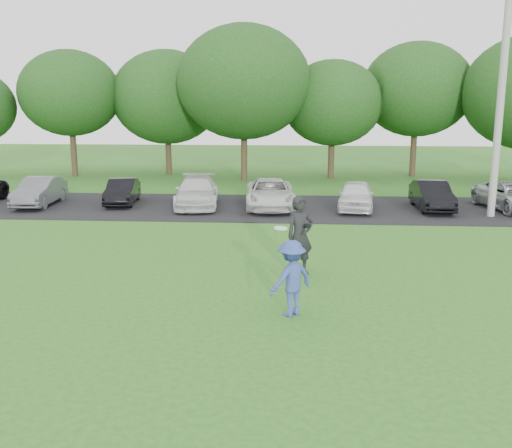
{
  "coord_description": "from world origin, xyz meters",
  "views": [
    {
      "loc": [
        1.04,
        -10.74,
        4.32
      ],
      "look_at": [
        0.0,
        3.5,
        1.3
      ],
      "focal_mm": 40.0,
      "sensor_mm": 36.0,
      "label": 1
    }
  ],
  "objects": [
    {
      "name": "ground",
      "position": [
        0.0,
        0.0,
        0.0
      ],
      "size": [
        100.0,
        100.0,
        0.0
      ],
      "primitive_type": "plane",
      "color": "#2D641C",
      "rests_on": "ground"
    },
    {
      "name": "parking_lot",
      "position": [
        0.0,
        13.0,
        0.01
      ],
      "size": [
        32.0,
        6.5,
        0.03
      ],
      "primitive_type": "cube",
      "color": "black",
      "rests_on": "ground"
    },
    {
      "name": "utility_pole",
      "position": [
        8.58,
        11.64,
        4.95
      ],
      "size": [
        0.28,
        0.28,
        9.9
      ],
      "primitive_type": "cylinder",
      "color": "#9C9B97",
      "rests_on": "ground"
    },
    {
      "name": "frisbee_player",
      "position": [
        0.95,
        0.53,
        0.8
      ],
      "size": [
        1.17,
        1.13,
        1.92
      ],
      "color": "#354A98",
      "rests_on": "ground"
    },
    {
      "name": "camera_bystander",
      "position": [
        1.13,
        3.47,
        1.02
      ],
      "size": [
        0.88,
        0.76,
        2.03
      ],
      "color": "black",
      "rests_on": "ground"
    },
    {
      "name": "parked_cars",
      "position": [
        -0.39,
        12.89,
        0.62
      ],
      "size": [
        28.66,
        4.67,
        1.24
      ],
      "color": "black",
      "rests_on": "parking_lot"
    },
    {
      "name": "tree_row",
      "position": [
        1.51,
        22.76,
        4.91
      ],
      "size": [
        42.39,
        9.85,
        8.64
      ],
      "color": "#38281C",
      "rests_on": "ground"
    }
  ]
}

